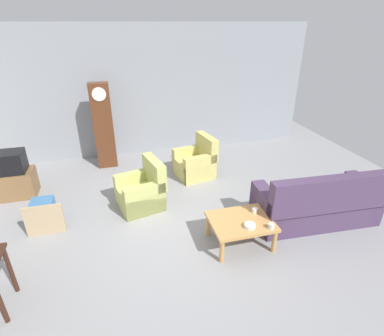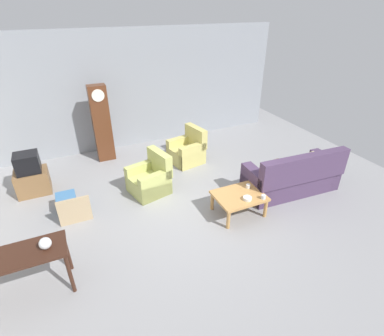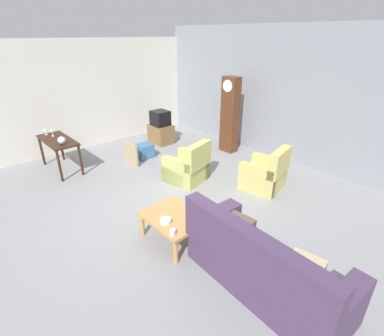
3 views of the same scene
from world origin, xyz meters
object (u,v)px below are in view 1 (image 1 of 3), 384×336
at_px(storage_box_blue, 43,210).
at_px(bowl_white_stacked, 250,226).
at_px(tv_stand_cabinet, 17,184).
at_px(tv_crt, 11,162).
at_px(armchair_olive_far, 196,163).
at_px(coffee_table_wood, 241,223).
at_px(armchair_olive_near, 142,192).
at_px(grandfather_clock, 104,126).
at_px(cup_white_porcelain, 255,210).
at_px(couch_floral, 317,205).
at_px(cup_blue_rimmed, 271,226).
at_px(framed_picture_leaning, 45,220).

height_order(storage_box_blue, bowl_white_stacked, bowl_white_stacked).
height_order(tv_stand_cabinet, bowl_white_stacked, tv_stand_cabinet).
distance_m(tv_stand_cabinet, tv_crt, 0.48).
bearing_deg(armchair_olive_far, coffee_table_wood, -89.09).
bearing_deg(tv_crt, armchair_olive_near, -23.50).
bearing_deg(armchair_olive_near, grandfather_clock, 106.76).
height_order(storage_box_blue, cup_white_porcelain, cup_white_porcelain).
height_order(armchair_olive_near, grandfather_clock, grandfather_clock).
bearing_deg(storage_box_blue, tv_stand_cabinet, 121.58).
xyz_separation_m(armchair_olive_far, grandfather_clock, (-1.94, 1.06, 0.70)).
height_order(couch_floral, armchair_olive_far, couch_floral).
distance_m(couch_floral, cup_white_porcelain, 1.22).
bearing_deg(storage_box_blue, couch_floral, -15.97).
bearing_deg(cup_blue_rimmed, couch_floral, 22.93).
bearing_deg(tv_stand_cabinet, armchair_olive_far, -0.98).
height_order(couch_floral, grandfather_clock, grandfather_clock).
bearing_deg(armchair_olive_far, storage_box_blue, -163.10).
height_order(cup_blue_rimmed, bowl_white_stacked, cup_blue_rimmed).
xyz_separation_m(coffee_table_wood, grandfather_clock, (-1.98, 3.52, 0.63)).
height_order(armchair_olive_near, framed_picture_leaning, armchair_olive_near).
distance_m(coffee_table_wood, storage_box_blue, 3.49).
bearing_deg(tv_crt, coffee_table_wood, -33.87).
bearing_deg(armchair_olive_near, armchair_olive_far, 36.16).
relative_size(armchair_olive_near, tv_crt, 1.97).
relative_size(tv_crt, framed_picture_leaning, 0.80).
relative_size(armchair_olive_far, cup_white_porcelain, 10.78).
bearing_deg(framed_picture_leaning, couch_floral, -10.66).
relative_size(framed_picture_leaning, cup_white_porcelain, 7.00).
bearing_deg(tv_stand_cabinet, coffee_table_wood, -33.87).
height_order(armchair_olive_near, tv_stand_cabinet, armchair_olive_near).
bearing_deg(tv_crt, cup_blue_rimmed, -34.58).
distance_m(armchair_olive_far, storage_box_blue, 3.24).
xyz_separation_m(tv_crt, cup_white_porcelain, (4.05, -2.38, -0.27)).
bearing_deg(framed_picture_leaning, armchair_olive_far, 25.50).
distance_m(coffee_table_wood, grandfather_clock, 4.09).
bearing_deg(cup_blue_rimmed, grandfather_clock, 121.35).
bearing_deg(storage_box_blue, armchair_olive_far, 16.90).
height_order(armchair_olive_near, coffee_table_wood, armchair_olive_near).
distance_m(cup_white_porcelain, bowl_white_stacked, 0.42).
bearing_deg(cup_white_porcelain, cup_blue_rimmed, -83.14).
bearing_deg(bowl_white_stacked, coffee_table_wood, 104.20).
distance_m(couch_floral, storage_box_blue, 4.83).
height_order(coffee_table_wood, cup_blue_rimmed, cup_blue_rimmed).
bearing_deg(armchair_olive_far, couch_floral, -55.70).
relative_size(cup_blue_rimmed, bowl_white_stacked, 0.51).
distance_m(couch_floral, tv_crt, 5.77).
bearing_deg(tv_crt, tv_stand_cabinet, 0.00).
bearing_deg(armchair_olive_far, cup_blue_rimmed, -82.06).
xyz_separation_m(grandfather_clock, storage_box_blue, (-1.15, -2.00, -0.83)).
height_order(couch_floral, tv_crt, couch_floral).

